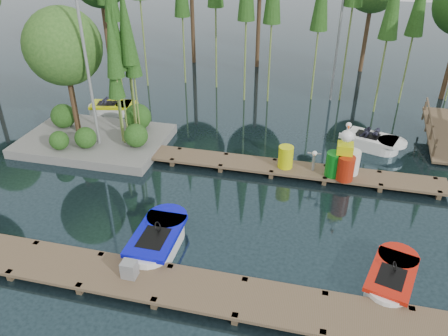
% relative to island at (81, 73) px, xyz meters
% --- Properties ---
extents(ground_plane, '(90.00, 90.00, 0.00)m').
position_rel_island_xyz_m(ground_plane, '(6.30, -3.29, -3.18)').
color(ground_plane, '#1D2F35').
extents(near_dock, '(18.00, 1.50, 0.50)m').
position_rel_island_xyz_m(near_dock, '(6.30, -7.79, -2.95)').
color(near_dock, brown).
rests_on(near_dock, ground).
extents(far_dock, '(15.00, 1.20, 0.50)m').
position_rel_island_xyz_m(far_dock, '(7.30, -0.79, -2.95)').
color(far_dock, brown).
rests_on(far_dock, ground).
extents(island, '(6.20, 4.20, 6.75)m').
position_rel_island_xyz_m(island, '(0.00, 0.00, 0.00)').
color(island, slate).
rests_on(island, ground).
extents(lamp_island, '(0.30, 0.30, 7.25)m').
position_rel_island_xyz_m(lamp_island, '(0.80, -0.79, 1.08)').
color(lamp_island, gray).
rests_on(lamp_island, ground).
extents(lamp_rear, '(0.30, 0.30, 7.25)m').
position_rel_island_xyz_m(lamp_rear, '(10.30, 7.71, 1.08)').
color(lamp_rear, gray).
rests_on(lamp_rear, ground).
extents(ramp, '(1.50, 3.94, 1.49)m').
position_rel_island_xyz_m(ramp, '(15.30, 3.21, -2.60)').
color(ramp, brown).
rests_on(ramp, ground).
extents(boat_blue, '(1.30, 2.86, 0.96)m').
position_rel_island_xyz_m(boat_blue, '(5.53, -6.16, -2.91)').
color(boat_blue, white).
rests_on(boat_blue, ground).
extents(boat_red, '(1.77, 2.71, 0.84)m').
position_rel_island_xyz_m(boat_red, '(12.34, -6.14, -2.94)').
color(boat_red, white).
rests_on(boat_red, ground).
extents(boat_yellow_far, '(2.74, 1.66, 1.28)m').
position_rel_island_xyz_m(boat_yellow_far, '(-0.56, 3.14, -2.91)').
color(boat_yellow_far, white).
rests_on(boat_yellow_far, ground).
extents(boat_white_far, '(2.92, 2.00, 1.26)m').
position_rel_island_xyz_m(boat_white_far, '(12.23, 2.29, -2.90)').
color(boat_white_far, white).
rests_on(boat_white_far, ground).
extents(utility_cabinet, '(0.40, 0.34, 0.49)m').
position_rel_island_xyz_m(utility_cabinet, '(5.36, -7.79, -2.64)').
color(utility_cabinet, gray).
rests_on(utility_cabinet, near_dock).
extents(yellow_barrel, '(0.58, 0.58, 0.88)m').
position_rel_island_xyz_m(yellow_barrel, '(8.78, -0.79, -2.44)').
color(yellow_barrel, '#CAD40B').
rests_on(yellow_barrel, far_dock).
extents(drum_cluster, '(1.26, 1.16, 2.18)m').
position_rel_island_xyz_m(drum_cluster, '(10.96, -0.95, -2.24)').
color(drum_cluster, '#0B6A15').
rests_on(drum_cluster, far_dock).
extents(seagull_post, '(0.52, 0.28, 0.83)m').
position_rel_island_xyz_m(seagull_post, '(9.86, -0.79, -2.32)').
color(seagull_post, gray).
rests_on(seagull_post, far_dock).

